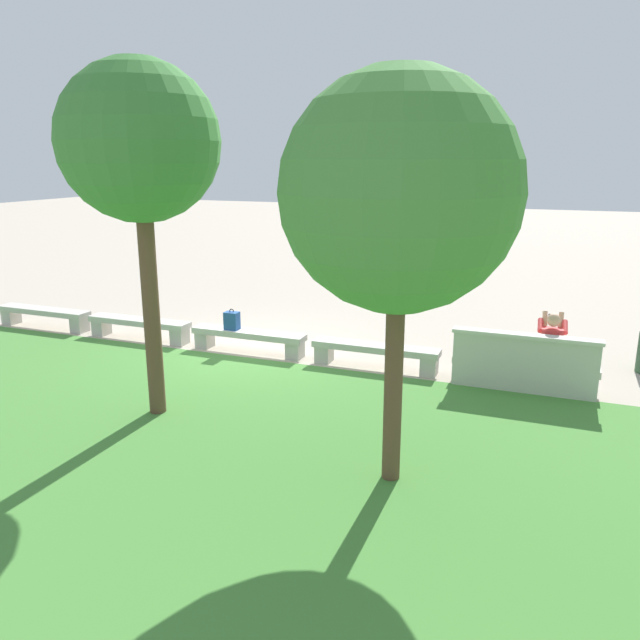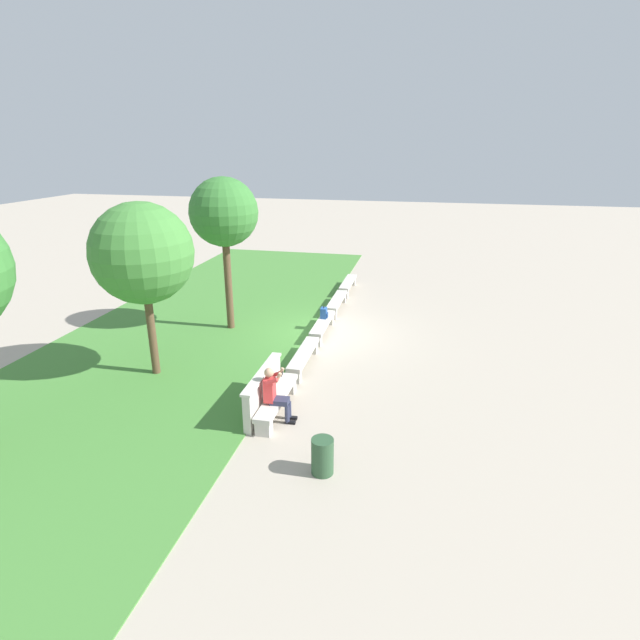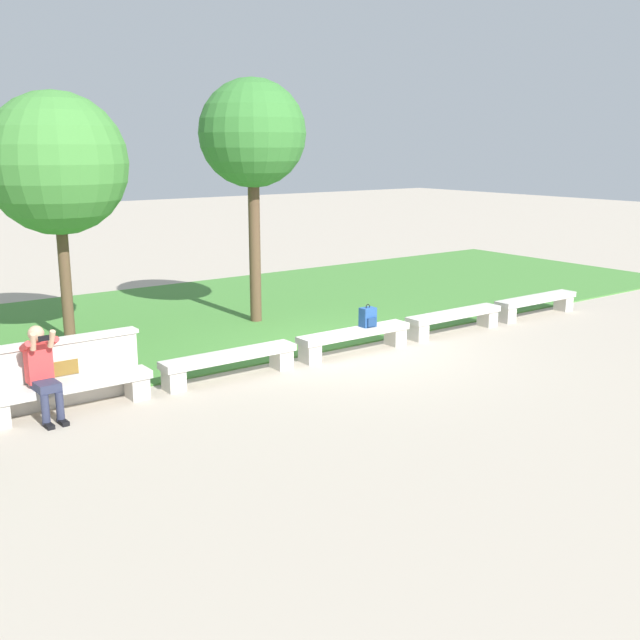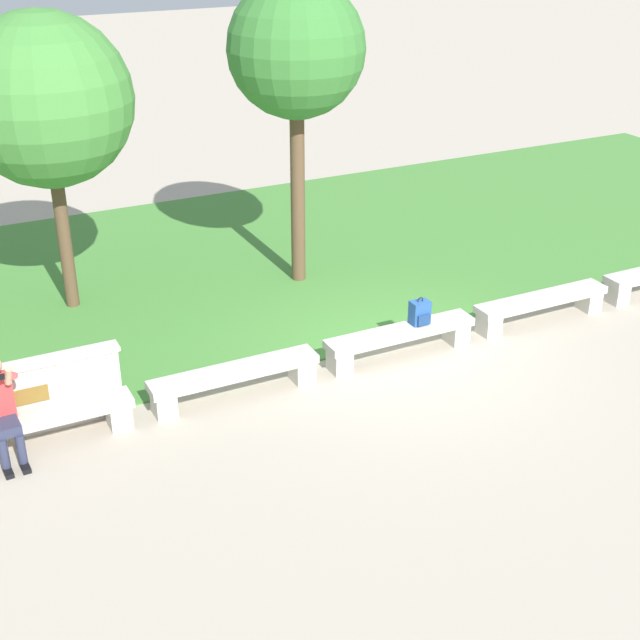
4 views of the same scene
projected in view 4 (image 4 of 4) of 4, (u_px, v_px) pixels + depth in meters
name	position (u px, v px, depth m)	size (l,w,h in m)	color
ground_plane	(399.00, 356.00, 13.26)	(80.00, 80.00, 0.00)	#B2A593
grass_strip	(279.00, 256.00, 16.77)	(24.85, 8.00, 0.03)	#478438
bench_main	(38.00, 424.00, 11.03)	(2.38, 0.40, 0.45)	beige
bench_near	(235.00, 377.00, 12.08)	(2.38, 0.40, 0.45)	beige
bench_mid	(400.00, 337.00, 13.13)	(2.38, 0.40, 0.45)	beige
bench_far	(541.00, 304.00, 14.17)	(2.38, 0.40, 0.45)	beige
backrest_wall_with_plaque	(30.00, 397.00, 11.21)	(2.34, 0.24, 1.01)	beige
person_photographer	(1.00, 405.00, 10.62)	(0.49, 0.74, 1.32)	black
backpack	(420.00, 313.00, 13.14)	(0.28, 0.24, 0.43)	#234C8C
tree_behind_wall	(46.00, 101.00, 13.31)	(2.64, 2.64, 4.74)	brown
tree_right_background	(296.00, 51.00, 14.06)	(2.22, 2.22, 5.10)	brown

